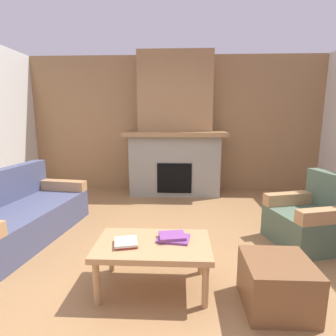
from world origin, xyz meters
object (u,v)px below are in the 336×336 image
(armchair, at_px, (311,220))
(coffee_table, at_px, (153,248))
(fireplace, at_px, (175,135))
(couch, at_px, (19,216))
(ottoman, at_px, (277,284))

(armchair, relative_size, coffee_table, 0.93)
(coffee_table, bearing_deg, armchair, 27.48)
(fireplace, distance_m, armchair, 2.88)
(couch, distance_m, armchair, 3.59)
(fireplace, height_order, armchair, fireplace)
(armchair, bearing_deg, ottoman, -124.70)
(armchair, relative_size, ottoman, 1.78)
(couch, xyz_separation_m, armchair, (3.59, -0.01, 0.01))
(fireplace, bearing_deg, couch, -131.60)
(couch, distance_m, coffee_table, 2.03)
(armchair, distance_m, ottoman, 1.40)
(armchair, height_order, ottoman, armchair)
(coffee_table, relative_size, ottoman, 1.92)
(coffee_table, bearing_deg, couch, 151.94)
(couch, bearing_deg, armchair, -0.21)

